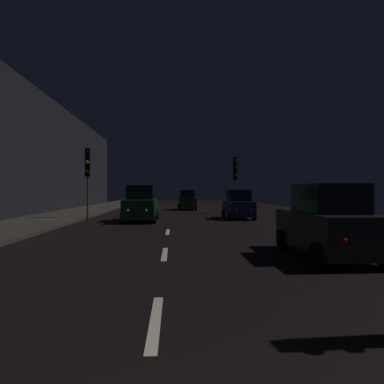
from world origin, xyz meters
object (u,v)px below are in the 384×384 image
(traffic_light_far_right, at_px, (235,173))
(car_approaching_headlights, at_px, (141,205))
(car_distant_taillights, at_px, (187,201))
(car_parked_right_far, at_px, (238,206))
(traffic_light_far_left, at_px, (88,168))
(car_parked_right_near, at_px, (327,224))

(traffic_light_far_right, distance_m, car_approaching_headlights, 10.50)
(car_distant_taillights, bearing_deg, car_parked_right_far, -165.21)
(traffic_light_far_left, xyz_separation_m, car_approaching_headlights, (3.69, -1.73, -2.42))
(car_parked_right_far, distance_m, car_distant_taillights, 11.87)
(car_approaching_headlights, distance_m, car_parked_right_near, 13.75)
(car_approaching_headlights, relative_size, car_parked_right_far, 1.14)
(traffic_light_far_left, bearing_deg, car_distant_taillights, 144.54)
(traffic_light_far_right, xyz_separation_m, car_distant_taillights, (-3.84, 5.93, -2.52))
(car_approaching_headlights, relative_size, car_parked_right_near, 1.07)
(traffic_light_far_left, bearing_deg, car_approaching_headlights, 61.26)
(traffic_light_far_right, xyz_separation_m, car_parked_right_near, (-0.80, -19.37, -2.47))
(car_distant_taillights, distance_m, car_parked_right_near, 25.48)
(car_parked_right_near, bearing_deg, car_distant_taillights, 6.83)
(traffic_light_far_left, distance_m, car_approaching_headlights, 4.74)
(traffic_light_far_right, distance_m, car_parked_right_far, 6.15)
(car_approaching_headlights, bearing_deg, car_parked_right_near, 27.90)
(car_distant_taillights, height_order, car_parked_right_near, car_parked_right_near)
(traffic_light_far_left, distance_m, car_distant_taillights, 13.68)
(car_parked_right_far, bearing_deg, traffic_light_far_right, -8.24)
(traffic_light_far_left, bearing_deg, car_parked_right_near, 32.51)
(traffic_light_far_right, bearing_deg, car_distant_taillights, -158.01)
(traffic_light_far_left, relative_size, car_parked_right_far, 1.22)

